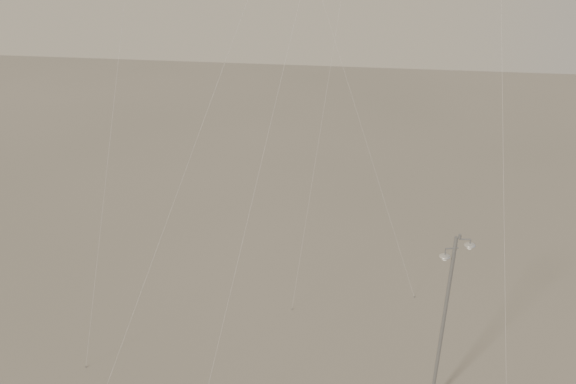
# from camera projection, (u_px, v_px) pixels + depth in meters

# --- Properties ---
(street_lamp) EXTENTS (1.59, 0.74, 9.84)m
(street_lamp) POSITION_uv_depth(u_px,v_px,m) (445.00, 319.00, 30.79)
(street_lamp) COLOR #909398
(street_lamp) RESTS_ON ground
(kite_3) EXTENTS (7.84, 10.41, 22.65)m
(kite_3) POSITION_uv_depth(u_px,v_px,m) (218.00, 84.00, 28.93)
(kite_3) COLOR #A03A17
(kite_3) RESTS_ON ground
(kite_4) EXTENTS (1.99, 14.38, 26.56)m
(kite_4) POSITION_uv_depth(u_px,v_px,m) (501.00, 11.00, 31.29)
(kite_4) COLOR black
(kite_4) RESTS_ON ground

